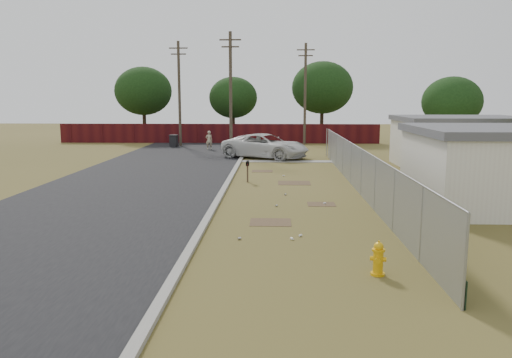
{
  "coord_description": "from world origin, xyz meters",
  "views": [
    {
      "loc": [
        -0.66,
        -21.56,
        4.2
      ],
      "look_at": [
        -1.39,
        -2.56,
        1.1
      ],
      "focal_mm": 35.0,
      "sensor_mm": 36.0,
      "label": 1
    }
  ],
  "objects_px": {
    "pedestrian": "(209,140)",
    "fire_hydrant": "(378,259)",
    "pickup_truck": "(265,146)",
    "mailbox": "(248,165)",
    "trash_bin": "(174,141)"
  },
  "relations": [
    {
      "from": "pickup_truck",
      "to": "trash_bin",
      "type": "distance_m",
      "value": 11.2
    },
    {
      "from": "mailbox",
      "to": "pickup_truck",
      "type": "bearing_deg",
      "value": 86.08
    },
    {
      "from": "pedestrian",
      "to": "trash_bin",
      "type": "bearing_deg",
      "value": -44.71
    },
    {
      "from": "fire_hydrant",
      "to": "mailbox",
      "type": "bearing_deg",
      "value": 106.27
    },
    {
      "from": "mailbox",
      "to": "pedestrian",
      "type": "relative_size",
      "value": 0.71
    },
    {
      "from": "pedestrian",
      "to": "fire_hydrant",
      "type": "bearing_deg",
      "value": 92.61
    },
    {
      "from": "pedestrian",
      "to": "trash_bin",
      "type": "height_order",
      "value": "pedestrian"
    },
    {
      "from": "mailbox",
      "to": "pedestrian",
      "type": "height_order",
      "value": "pedestrian"
    },
    {
      "from": "fire_hydrant",
      "to": "pickup_truck",
      "type": "relative_size",
      "value": 0.14
    },
    {
      "from": "mailbox",
      "to": "fire_hydrant",
      "type": "bearing_deg",
      "value": -73.73
    },
    {
      "from": "fire_hydrant",
      "to": "trash_bin",
      "type": "bearing_deg",
      "value": 109.81
    },
    {
      "from": "mailbox",
      "to": "trash_bin",
      "type": "bearing_deg",
      "value": 112.32
    },
    {
      "from": "mailbox",
      "to": "pedestrian",
      "type": "bearing_deg",
      "value": 104.29
    },
    {
      "from": "pickup_truck",
      "to": "mailbox",
      "type": "bearing_deg",
      "value": -157.18
    },
    {
      "from": "pedestrian",
      "to": "trash_bin",
      "type": "relative_size",
      "value": 1.47
    }
  ]
}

